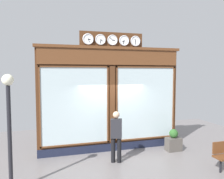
# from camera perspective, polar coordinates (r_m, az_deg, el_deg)

# --- Properties ---
(shop_facade) EXTENTS (5.50, 0.42, 4.41)m
(shop_facade) POSITION_cam_1_polar(r_m,az_deg,el_deg) (8.65, -0.24, -2.14)
(shop_facade) COLOR #4C2B16
(shop_facade) RESTS_ON ground_plane
(pedestrian) EXTENTS (0.42, 0.34, 1.69)m
(pedestrian) POSITION_cam_1_polar(r_m,az_deg,el_deg) (7.62, 1.05, -11.11)
(pedestrian) COLOR black
(pedestrian) RESTS_ON ground_plane
(street_lamp) EXTENTS (0.28, 0.28, 2.91)m
(street_lamp) POSITION_cam_1_polar(r_m,az_deg,el_deg) (6.12, -24.27, -5.24)
(street_lamp) COLOR black
(street_lamp) RESTS_ON ground_plane
(planter_box) EXTENTS (0.56, 0.36, 0.49)m
(planter_box) POSITION_cam_1_polar(r_m,az_deg,el_deg) (9.19, 15.02, -13.00)
(planter_box) COLOR #4C4742
(planter_box) RESTS_ON ground_plane
(planter_shrub) EXTENTS (0.33, 0.33, 0.33)m
(planter_shrub) POSITION_cam_1_polar(r_m,az_deg,el_deg) (9.07, 15.07, -10.51)
(planter_shrub) COLOR #285623
(planter_shrub) RESTS_ON planter_box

